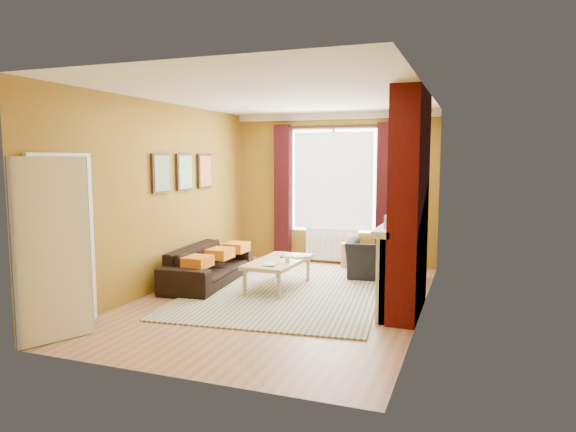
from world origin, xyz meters
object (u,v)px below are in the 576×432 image
at_px(armchair, 378,259).
at_px(floor_lamp, 406,202).
at_px(wicker_stool, 351,255).
at_px(coffee_table, 278,263).
at_px(sofa, 209,265).

distance_m(armchair, floor_lamp, 1.18).
bearing_deg(armchair, floor_lamp, -124.48).
relative_size(armchair, wicker_stool, 2.16).
relative_size(coffee_table, wicker_stool, 2.98).
relative_size(sofa, wicker_stool, 4.45).
relative_size(sofa, floor_lamp, 1.29).
relative_size(sofa, armchair, 2.05).
xyz_separation_m(armchair, wicker_stool, (-0.60, 0.67, -0.09)).
xyz_separation_m(coffee_table, floor_lamp, (1.65, 1.83, 0.83)).
distance_m(coffee_table, wicker_stool, 1.98).
bearing_deg(sofa, wicker_stool, -49.32).
relative_size(armchair, floor_lamp, 0.63).
bearing_deg(floor_lamp, wicker_stool, 179.33).
distance_m(wicker_stool, floor_lamp, 1.39).
height_order(coffee_table, wicker_stool, wicker_stool).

